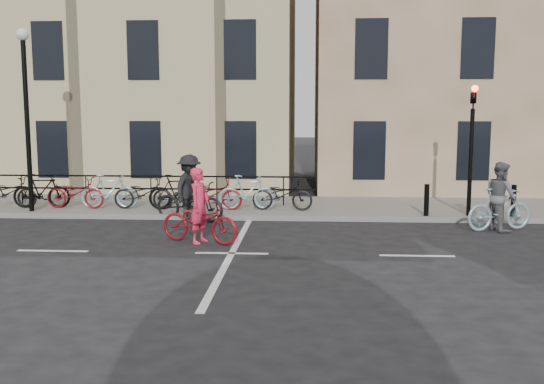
# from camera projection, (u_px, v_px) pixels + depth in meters

# --- Properties ---
(ground) EXTENTS (120.00, 120.00, 0.00)m
(ground) POSITION_uv_depth(u_px,v_px,m) (232.00, 253.00, 13.21)
(ground) COLOR black
(ground) RESTS_ON ground
(sidewalk) EXTENTS (46.00, 4.00, 0.15)m
(sidewalk) POSITION_uv_depth(u_px,v_px,m) (131.00, 206.00, 19.36)
(sidewalk) COLOR slate
(sidewalk) RESTS_ON ground
(building_east) EXTENTS (14.00, 10.00, 12.00)m
(building_east) POSITION_uv_depth(u_px,v_px,m) (488.00, 36.00, 24.74)
(building_east) COLOR #997B5C
(building_east) RESTS_ON sidewalk
(building_west) EXTENTS (20.00, 10.00, 10.00)m
(building_west) POSITION_uv_depth(u_px,v_px,m) (59.00, 63.00, 25.91)
(building_west) COLOR tan
(building_west) RESTS_ON sidewalk
(traffic_light) EXTENTS (0.18, 0.30, 3.90)m
(traffic_light) POSITION_uv_depth(u_px,v_px,m) (472.00, 134.00, 16.82)
(traffic_light) COLOR black
(traffic_light) RESTS_ON sidewalk
(lamp_post) EXTENTS (0.36, 0.36, 5.28)m
(lamp_post) POSITION_uv_depth(u_px,v_px,m) (26.00, 97.00, 17.47)
(lamp_post) COLOR black
(lamp_post) RESTS_ON sidewalk
(bollard_east) EXTENTS (0.14, 0.14, 0.90)m
(bollard_east) POSITION_uv_depth(u_px,v_px,m) (427.00, 200.00, 17.05)
(bollard_east) COLOR black
(bollard_east) RESTS_ON sidewalk
(bollard_west) EXTENTS (0.14, 0.14, 0.90)m
(bollard_west) POSITION_uv_depth(u_px,v_px,m) (513.00, 201.00, 16.91)
(bollard_west) COLOR black
(bollard_west) RESTS_ON sidewalk
(parked_bikes) EXTENTS (10.40, 1.23, 1.05)m
(parked_bikes) POSITION_uv_depth(u_px,v_px,m) (144.00, 193.00, 18.30)
(parked_bikes) COLOR black
(parked_bikes) RESTS_ON sidewalk
(cyclist_pink) EXTENTS (2.11, 1.33, 1.77)m
(cyclist_pink) POSITION_uv_depth(u_px,v_px,m) (200.00, 217.00, 14.22)
(cyclist_pink) COLOR maroon
(cyclist_pink) RESTS_ON ground
(cyclist_grey) EXTENTS (1.93, 1.08, 1.80)m
(cyclist_grey) POSITION_uv_depth(u_px,v_px,m) (500.00, 203.00, 15.66)
(cyclist_grey) COLOR #9AC1CA
(cyclist_grey) RESTS_ON ground
(cyclist_dark) EXTENTS (2.24, 1.38, 1.88)m
(cyclist_dark) POSITION_uv_depth(u_px,v_px,m) (189.00, 195.00, 17.06)
(cyclist_dark) COLOR black
(cyclist_dark) RESTS_ON ground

